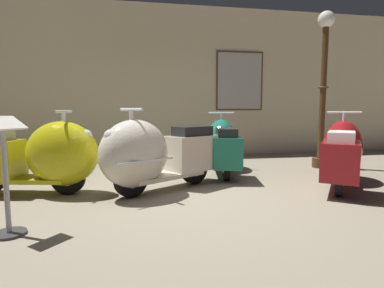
% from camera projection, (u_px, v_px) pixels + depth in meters
% --- Properties ---
extents(ground_plane, '(60.00, 60.00, 0.00)m').
position_uv_depth(ground_plane, '(199.00, 202.00, 3.67)').
color(ground_plane, gray).
extents(showroom_back_wall, '(18.00, 0.63, 3.48)m').
position_uv_depth(showroom_back_wall, '(161.00, 82.00, 7.22)').
color(showroom_back_wall, beige).
rests_on(showroom_back_wall, ground).
extents(scooter_0, '(1.84, 0.83, 1.09)m').
position_uv_depth(scooter_0, '(40.00, 156.00, 3.97)').
color(scooter_0, black).
rests_on(scooter_0, ground).
extents(scooter_1, '(1.82, 1.38, 1.11)m').
position_uv_depth(scooter_1, '(154.00, 154.00, 4.06)').
color(scooter_1, black).
rests_on(scooter_1, ground).
extents(scooter_2, '(0.80, 1.78, 1.05)m').
position_uv_depth(scooter_2, '(222.00, 145.00, 5.42)').
color(scooter_2, black).
rests_on(scooter_2, ground).
extents(scooter_3, '(1.45, 1.69, 1.07)m').
position_uv_depth(scooter_3, '(342.00, 152.00, 4.49)').
color(scooter_3, black).
rests_on(scooter_3, ground).
extents(lamppost, '(0.30, 0.30, 2.87)m').
position_uv_depth(lamppost, '(323.00, 81.00, 5.71)').
color(lamppost, '#472D19').
rests_on(lamppost, ground).
extents(info_stanchion, '(0.38, 0.39, 1.04)m').
position_uv_depth(info_stanchion, '(6.00, 187.00, 2.66)').
color(info_stanchion, '#333338').
rests_on(info_stanchion, ground).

